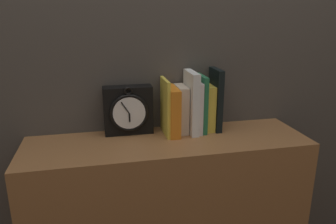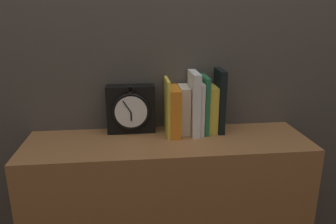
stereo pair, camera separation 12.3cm
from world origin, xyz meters
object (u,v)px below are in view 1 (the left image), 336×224
(clock, at_px, (128,110))
(book_slot6_yellow, at_px, (207,107))
(book_slot2_cream, at_px, (181,109))
(book_slot3_white, at_px, (191,102))
(book_slot5_green, at_px, (201,103))
(book_slot4_white, at_px, (197,106))
(book_slot0_yellow, at_px, (165,107))
(book_slot7_black, at_px, (215,99))
(book_slot1_orange, at_px, (172,111))

(clock, height_order, book_slot6_yellow, clock)
(book_slot2_cream, xyz_separation_m, book_slot6_yellow, (0.11, 0.00, -0.00))
(clock, distance_m, book_slot6_yellow, 0.33)
(book_slot2_cream, distance_m, book_slot6_yellow, 0.11)
(book_slot3_white, bearing_deg, book_slot2_cream, 159.50)
(book_slot5_green, distance_m, book_slot6_yellow, 0.04)
(book_slot5_green, bearing_deg, book_slot6_yellow, 15.11)
(book_slot4_white, relative_size, book_slot5_green, 0.91)
(book_slot2_cream, distance_m, book_slot5_green, 0.09)
(book_slot0_yellow, bearing_deg, book_slot3_white, -0.37)
(book_slot6_yellow, bearing_deg, book_slot3_white, -167.76)
(book_slot0_yellow, distance_m, book_slot3_white, 0.11)
(book_slot3_white, height_order, book_slot7_black, book_slot7_black)
(book_slot0_yellow, height_order, book_slot6_yellow, book_slot0_yellow)
(book_slot3_white, xyz_separation_m, book_slot6_yellow, (0.08, 0.02, -0.03))
(book_slot3_white, height_order, book_slot6_yellow, book_slot3_white)
(book_slot4_white, distance_m, book_slot6_yellow, 0.05)
(book_slot1_orange, bearing_deg, book_slot5_green, 5.20)
(book_slot0_yellow, xyz_separation_m, book_slot6_yellow, (0.18, 0.02, -0.02))
(book_slot0_yellow, distance_m, book_slot5_green, 0.15)
(book_slot0_yellow, bearing_deg, book_slot1_orange, -8.50)
(book_slot1_orange, bearing_deg, book_slot4_white, 4.41)
(book_slot0_yellow, bearing_deg, book_slot4_white, 1.84)
(book_slot7_black, bearing_deg, book_slot6_yellow, 172.31)
(clock, distance_m, book_slot7_black, 0.36)
(book_slot1_orange, distance_m, book_slot4_white, 0.11)
(clock, bearing_deg, book_slot5_green, -5.01)
(book_slot1_orange, relative_size, book_slot2_cream, 1.00)
(book_slot5_green, xyz_separation_m, book_slot6_yellow, (0.03, 0.01, -0.02))
(book_slot6_yellow, relative_size, book_slot7_black, 0.74)
(book_slot0_yellow, relative_size, book_slot1_orange, 1.17)
(clock, bearing_deg, book_slot3_white, -7.75)
(book_slot5_green, bearing_deg, book_slot1_orange, -174.80)
(clock, xyz_separation_m, book_slot0_yellow, (0.14, -0.03, 0.01))
(book_slot4_white, bearing_deg, book_slot0_yellow, -178.16)
(book_slot0_yellow, bearing_deg, book_slot7_black, 3.05)
(book_slot1_orange, xyz_separation_m, book_slot4_white, (0.11, 0.01, 0.01))
(clock, xyz_separation_m, book_slot1_orange, (0.17, -0.04, -0.00))
(book_slot0_yellow, xyz_separation_m, book_slot2_cream, (0.07, 0.01, -0.02))
(clock, distance_m, book_slot1_orange, 0.18)
(book_slot1_orange, relative_size, book_slot3_white, 0.76)
(book_slot2_cream, bearing_deg, book_slot0_yellow, -168.97)
(clock, relative_size, book_slot7_black, 0.79)
(book_slot2_cream, bearing_deg, book_slot3_white, -20.50)
(book_slot4_white, bearing_deg, clock, 173.97)
(book_slot2_cream, height_order, book_slot6_yellow, book_slot2_cream)
(book_slot0_yellow, relative_size, book_slot5_green, 0.97)
(book_slot0_yellow, relative_size, book_slot4_white, 1.06)
(book_slot0_yellow, xyz_separation_m, book_slot1_orange, (0.03, -0.00, -0.02))
(book_slot0_yellow, distance_m, book_slot7_black, 0.22)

